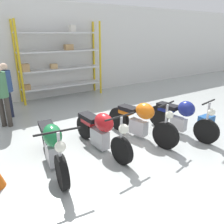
% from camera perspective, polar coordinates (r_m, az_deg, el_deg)
% --- Properties ---
extents(ground_plane, '(30.00, 30.00, 0.00)m').
position_cam_1_polar(ground_plane, '(5.13, 2.45, -8.66)').
color(ground_plane, '#9EA3A0').
extents(back_wall, '(30.00, 0.08, 3.60)m').
position_cam_1_polar(back_wall, '(9.05, -16.48, 15.00)').
color(back_wall, silver).
rests_on(back_wall, ground_plane).
extents(shelving_rack, '(3.22, 0.63, 2.90)m').
position_cam_1_polar(shelving_rack, '(8.83, -13.49, 13.09)').
color(shelving_rack, gold).
rests_on(shelving_rack, ground_plane).
extents(motorcycle_green, '(0.74, 2.01, 1.03)m').
position_cam_1_polar(motorcycle_green, '(4.33, -15.36, -8.12)').
color(motorcycle_green, black).
rests_on(motorcycle_green, ground_plane).
extents(motorcycle_red, '(0.71, 1.98, 1.00)m').
position_cam_1_polar(motorcycle_red, '(4.76, -2.91, -4.79)').
color(motorcycle_red, black).
rests_on(motorcycle_red, ground_plane).
extents(motorcycle_orange, '(0.71, 2.02, 1.05)m').
position_cam_1_polar(motorcycle_orange, '(5.30, 7.51, -2.09)').
color(motorcycle_orange, black).
rests_on(motorcycle_orange, ground_plane).
extents(motorcycle_blue, '(0.63, 1.95, 1.02)m').
position_cam_1_polar(motorcycle_blue, '(5.77, 17.53, -1.06)').
color(motorcycle_blue, black).
rests_on(motorcycle_blue, ground_plane).
extents(person_browsing, '(0.45, 0.45, 1.74)m').
position_cam_1_polar(person_browsing, '(6.49, -26.92, 5.06)').
color(person_browsing, '#38332D').
rests_on(person_browsing, ground_plane).
extents(person_near_rack, '(0.33, 0.33, 1.64)m').
position_cam_1_polar(person_near_rack, '(7.29, -25.79, 6.13)').
color(person_near_rack, '#1E2338').
rests_on(person_near_rack, ground_plane).
extents(toolbox, '(0.44, 0.26, 0.28)m').
position_cam_1_polar(toolbox, '(6.68, 23.39, -2.07)').
color(toolbox, '#1E4C8C').
rests_on(toolbox, ground_plane).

